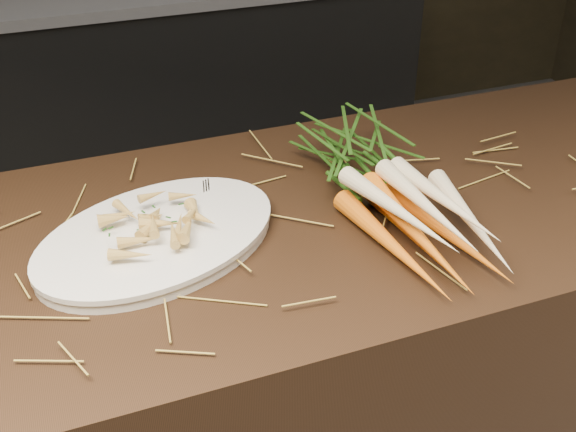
# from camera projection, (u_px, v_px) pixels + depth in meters

# --- Properties ---
(main_counter) EXTENTS (2.40, 0.70, 0.90)m
(main_counter) POSITION_uv_depth(u_px,v_px,m) (293.00, 398.00, 1.50)
(main_counter) COLOR black
(main_counter) RESTS_ON ground
(back_counter) EXTENTS (1.82, 0.62, 0.84)m
(back_counter) POSITION_uv_depth(u_px,v_px,m) (197.00, 80.00, 3.09)
(back_counter) COLOR black
(back_counter) RESTS_ON ground
(straw_bedding) EXTENTS (1.40, 0.60, 0.02)m
(straw_bedding) POSITION_uv_depth(u_px,v_px,m) (294.00, 211.00, 1.25)
(straw_bedding) COLOR olive
(straw_bedding) RESTS_ON main_counter
(root_veg_bunch) EXTENTS (0.22, 0.58, 0.11)m
(root_veg_bunch) POSITION_uv_depth(u_px,v_px,m) (374.00, 176.00, 1.27)
(root_veg_bunch) COLOR #C65410
(root_veg_bunch) RESTS_ON main_counter
(serving_platter) EXTENTS (0.50, 0.42, 0.02)m
(serving_platter) POSITION_uv_depth(u_px,v_px,m) (158.00, 239.00, 1.17)
(serving_platter) COLOR white
(serving_platter) RESTS_ON main_counter
(roasted_veg_heap) EXTENTS (0.25, 0.22, 0.05)m
(roasted_veg_heap) POSITION_uv_depth(u_px,v_px,m) (156.00, 222.00, 1.16)
(roasted_veg_heap) COLOR #A0702F
(roasted_veg_heap) RESTS_ON serving_platter
(serving_fork) EXTENTS (0.05, 0.16, 0.00)m
(serving_fork) POSITION_uv_depth(u_px,v_px,m) (235.00, 204.00, 1.24)
(serving_fork) COLOR silver
(serving_fork) RESTS_ON serving_platter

